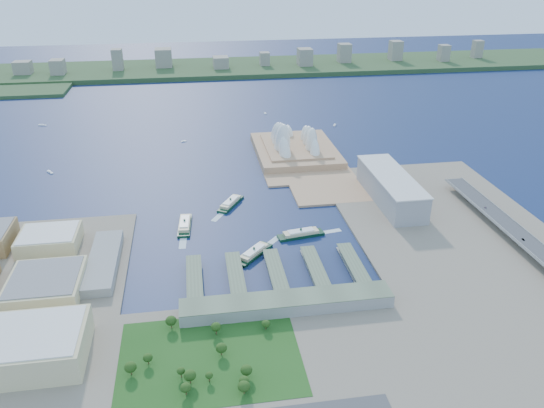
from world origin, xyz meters
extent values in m
plane|color=#0D1C40|center=(0.00, 0.00, 0.00)|extent=(3000.00, 3000.00, 0.00)
cube|color=gray|center=(0.00, -210.00, 1.50)|extent=(720.00, 180.00, 3.00)
cube|color=gray|center=(240.00, -50.00, 1.50)|extent=(240.00, 500.00, 3.00)
cube|color=tan|center=(107.50, 260.00, 1.50)|extent=(135.00, 220.00, 3.00)
cube|color=#2D4926|center=(0.00, 980.00, 6.00)|extent=(2200.00, 260.00, 12.00)
cube|color=gray|center=(195.00, 80.00, 20.50)|extent=(45.00, 155.00, 35.00)
cube|color=gray|center=(15.00, -135.00, 9.00)|extent=(200.00, 28.00, 12.00)
imported|color=slate|center=(296.00, -67.74, 15.55)|extent=(1.48, 4.24, 1.40)
imported|color=slate|center=(296.00, 14.98, 15.48)|extent=(1.76, 4.32, 1.25)
camera|label=1|loc=(-61.84, -534.41, 308.78)|focal=35.00mm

